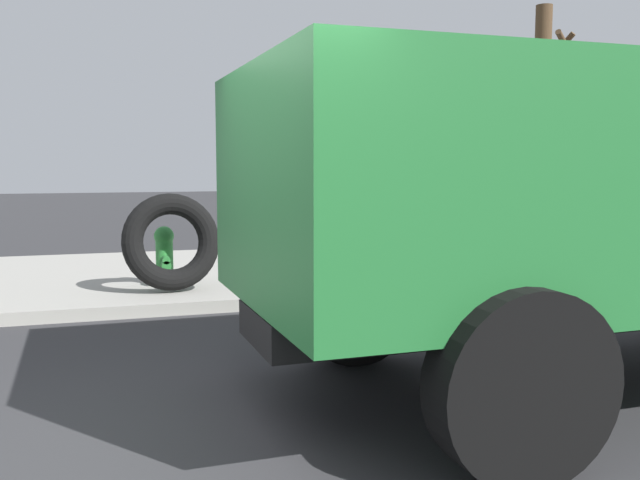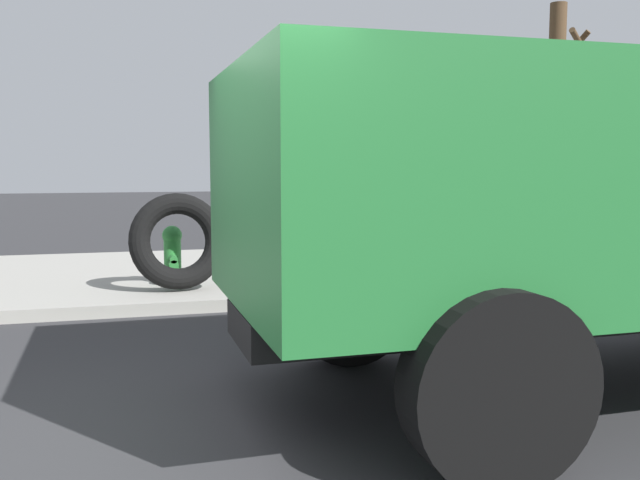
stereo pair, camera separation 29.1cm
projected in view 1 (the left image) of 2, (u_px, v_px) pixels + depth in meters
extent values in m
plane|color=#2D2D30|center=(127.00, 465.00, 4.11)|extent=(80.00, 80.00, 0.00)
cube|color=#99968E|center=(110.00, 279.00, 10.26)|extent=(36.00, 5.00, 0.15)
cylinder|color=#2D8438|center=(165.00, 263.00, 9.30)|extent=(0.23, 0.23, 0.58)
sphere|color=#2D8438|center=(164.00, 236.00, 9.27)|extent=(0.26, 0.26, 0.26)
cylinder|color=#2D8438|center=(166.00, 260.00, 9.10)|extent=(0.10, 0.18, 0.10)
cylinder|color=#2D8438|center=(163.00, 256.00, 9.49)|extent=(0.10, 0.18, 0.10)
cylinder|color=#2D8438|center=(166.00, 265.00, 9.11)|extent=(0.12, 0.18, 0.12)
torus|color=black|center=(171.00, 242.00, 8.79)|extent=(1.27, 0.60, 1.25)
cube|color=#237033|center=(565.00, 184.00, 5.27)|extent=(4.86, 2.62, 1.60)
cylinder|color=black|center=(354.00, 301.00, 6.17)|extent=(1.11, 0.33, 1.10)
cylinder|color=black|center=(523.00, 386.00, 3.82)|extent=(1.11, 0.33, 1.10)
cylinder|color=#4C3823|center=(540.00, 136.00, 11.35)|extent=(0.26, 0.26, 4.10)
cylinder|color=#4C3823|center=(559.00, 93.00, 10.98)|extent=(0.77, 0.27, 0.50)
cylinder|color=#4C3823|center=(531.00, 81.00, 11.48)|extent=(0.57, 0.15, 0.73)
cylinder|color=#4C3823|center=(552.00, 58.00, 11.47)|extent=(0.47, 0.70, 0.77)
cylinder|color=#4C3823|center=(566.00, 47.00, 10.97)|extent=(0.71, 0.52, 0.46)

